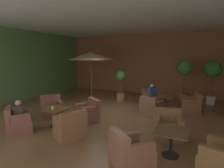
% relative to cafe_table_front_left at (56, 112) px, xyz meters
% --- Properties ---
extents(ground_plane, '(10.63, 10.14, 0.02)m').
position_rel_cafe_table_front_left_xyz_m(ground_plane, '(0.87, 2.05, -0.50)').
color(ground_plane, brown).
extents(wall_back_brick, '(10.63, 0.08, 3.81)m').
position_rel_cafe_table_front_left_xyz_m(wall_back_brick, '(0.87, 7.08, 1.41)').
color(wall_back_brick, brown).
rests_on(wall_back_brick, ground_plane).
extents(wall_left_accent, '(0.08, 10.14, 3.81)m').
position_rel_cafe_table_front_left_xyz_m(wall_left_accent, '(-4.41, 2.05, 1.41)').
color(wall_left_accent, '#547E4B').
rests_on(wall_left_accent, ground_plane).
extents(ceiling_slab, '(10.63, 10.14, 0.06)m').
position_rel_cafe_table_front_left_xyz_m(ceiling_slab, '(0.87, 2.05, 3.34)').
color(ceiling_slab, silver).
rests_on(ceiling_slab, wall_back_brick).
extents(cafe_table_front_left, '(0.81, 0.81, 0.63)m').
position_rel_cafe_table_front_left_xyz_m(cafe_table_front_left, '(0.00, 0.00, 0.00)').
color(cafe_table_front_left, black).
rests_on(cafe_table_front_left, ground_plane).
extents(armchair_front_left_north, '(0.99, 1.03, 0.84)m').
position_rel_cafe_table_front_left_xyz_m(armchair_front_left_north, '(1.03, -0.52, -0.17)').
color(armchair_front_left_north, '#93603F').
rests_on(armchair_front_left_north, ground_plane).
extents(armchair_front_left_east, '(1.08, 1.06, 0.81)m').
position_rel_cafe_table_front_left_xyz_m(armchair_front_left_east, '(0.66, 0.95, -0.19)').
color(armchair_front_left_east, brown).
rests_on(armchair_front_left_east, ground_plane).
extents(armchair_front_left_south, '(1.09, 1.09, 0.84)m').
position_rel_cafe_table_front_left_xyz_m(armchair_front_left_south, '(-0.91, 0.73, -0.18)').
color(armchair_front_left_south, brown).
rests_on(armchair_front_left_south, ground_plane).
extents(armchair_front_left_west, '(1.04, 1.04, 0.82)m').
position_rel_cafe_table_front_left_xyz_m(armchair_front_left_west, '(-0.72, -0.91, -0.18)').
color(armchair_front_left_west, brown).
rests_on(armchair_front_left_west, ground_plane).
extents(cafe_table_front_right, '(0.74, 0.74, 0.63)m').
position_rel_cafe_table_front_left_xyz_m(cafe_table_front_right, '(2.94, 3.64, 0.01)').
color(cafe_table_front_right, black).
rests_on(cafe_table_front_right, ground_plane).
extents(armchair_front_right_north, '(1.02, 1.03, 0.79)m').
position_rel_cafe_table_front_left_xyz_m(armchair_front_right_north, '(2.15, 4.39, -0.19)').
color(armchair_front_right_north, brown).
rests_on(armchair_front_right_north, ground_plane).
extents(armchair_front_right_east, '(0.90, 0.94, 0.81)m').
position_rel_cafe_table_front_left_xyz_m(armchair_front_right_east, '(2.63, 2.59, -0.18)').
color(armchair_front_right_east, brown).
rests_on(armchair_front_right_east, ground_plane).
extents(armchair_front_right_south, '(0.94, 0.93, 0.85)m').
position_rel_cafe_table_front_left_xyz_m(armchair_front_right_south, '(4.02, 3.88, -0.18)').
color(armchair_front_right_south, brown).
rests_on(armchair_front_right_south, ground_plane).
extents(cafe_table_mid_center, '(0.77, 0.77, 0.63)m').
position_rel_cafe_table_front_left_xyz_m(cafe_table_mid_center, '(3.84, -0.27, -0.00)').
color(cafe_table_mid_center, black).
rests_on(cafe_table_mid_center, ground_plane).
extents(armchair_mid_center_north, '(0.93, 0.93, 0.84)m').
position_rel_cafe_table_front_left_xyz_m(armchair_mid_center_north, '(4.89, -0.55, -0.18)').
color(armchair_mid_center_north, brown).
rests_on(armchair_mid_center_north, ground_plane).
extents(armchair_mid_center_east, '(0.96, 0.92, 0.81)m').
position_rel_cafe_table_front_left_xyz_m(armchair_mid_center_east, '(3.57, 0.80, -0.18)').
color(armchair_mid_center_east, '#8C5E39').
rests_on(armchair_mid_center_east, ground_plane).
extents(armchair_mid_center_south, '(1.07, 1.08, 0.81)m').
position_rel_cafe_table_front_left_xyz_m(armchair_mid_center_south, '(3.12, -1.10, -0.19)').
color(armchair_mid_center_south, '#8E5940').
rests_on(armchair_mid_center_south, ground_plane).
extents(patio_umbrella_tall_red, '(2.62, 2.62, 2.62)m').
position_rel_cafe_table_front_left_xyz_m(patio_umbrella_tall_red, '(-1.24, 4.19, 1.91)').
color(patio_umbrella_tall_red, '#2D2D2D').
rests_on(patio_umbrella_tall_red, ground_plane).
extents(potted_tree_left_corner, '(0.79, 0.79, 2.17)m').
position_rel_cafe_table_front_left_xyz_m(potted_tree_left_corner, '(4.82, 5.66, 1.08)').
color(potted_tree_left_corner, silver).
rests_on(potted_tree_left_corner, ground_plane).
extents(potted_tree_mid_left, '(0.80, 0.80, 2.20)m').
position_rel_cafe_table_front_left_xyz_m(potted_tree_mid_left, '(3.51, 5.84, 1.06)').
color(potted_tree_mid_left, '#A45E41').
rests_on(potted_tree_mid_left, ground_plane).
extents(potted_tree_mid_right, '(0.56, 0.56, 1.63)m').
position_rel_cafe_table_front_left_xyz_m(potted_tree_mid_right, '(0.45, 4.50, 0.47)').
color(potted_tree_mid_right, '#A46A45').
rests_on(potted_tree_mid_right, ground_plane).
extents(patron_blue_shirt, '(0.44, 0.42, 0.61)m').
position_rel_cafe_table_front_left_xyz_m(patron_blue_shirt, '(-0.70, -0.87, 0.18)').
color(patron_blue_shirt, '#3D3833').
rests_on(patron_blue_shirt, ground_plane).
extents(patron_by_window, '(0.42, 0.43, 0.62)m').
position_rel_cafe_table_front_left_xyz_m(patron_by_window, '(2.18, 4.37, 0.20)').
color(patron_by_window, '#2E4EA1').
rests_on(patron_by_window, ground_plane).
extents(iced_drink_cup, '(0.08, 0.08, 0.11)m').
position_rel_cafe_table_front_left_xyz_m(iced_drink_cup, '(0.00, -0.15, 0.19)').
color(iced_drink_cup, white).
rests_on(iced_drink_cup, cafe_table_front_left).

